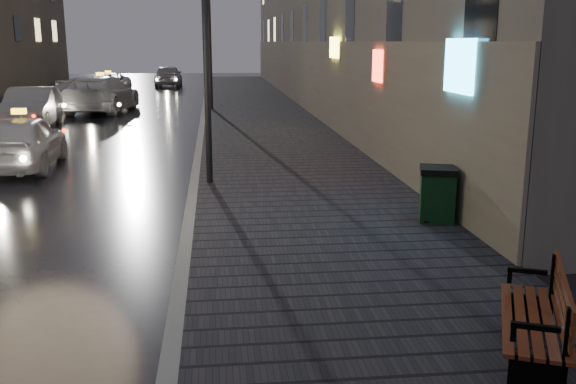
# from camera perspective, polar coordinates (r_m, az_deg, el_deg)

# --- Properties ---
(ground) EXTENTS (120.00, 120.00, 0.00)m
(ground) POSITION_cam_1_polar(r_m,az_deg,el_deg) (8.89, -19.29, -8.65)
(ground) COLOR black
(ground) RESTS_ON ground
(sidewalk) EXTENTS (4.60, 58.00, 0.15)m
(sidewalk) POSITION_cam_1_polar(r_m,az_deg,el_deg) (29.27, -2.75, 7.10)
(sidewalk) COLOR black
(sidewalk) RESTS_ON ground
(curb) EXTENTS (0.20, 58.00, 0.15)m
(curb) POSITION_cam_1_polar(r_m,az_deg,el_deg) (29.21, -7.49, 6.99)
(curb) COLOR slate
(curb) RESTS_ON ground
(lamp_near) EXTENTS (0.36, 0.36, 5.28)m
(lamp_near) POSITION_cam_1_polar(r_m,az_deg,el_deg) (14.05, -7.35, 14.31)
(lamp_near) COLOR black
(lamp_near) RESTS_ON sidewalk
(lamp_far) EXTENTS (0.36, 0.36, 5.28)m
(lamp_far) POSITION_cam_1_polar(r_m,az_deg,el_deg) (30.04, -6.97, 13.70)
(lamp_far) COLOR black
(lamp_far) RESTS_ON sidewalk
(bench) EXTENTS (1.25, 1.83, 0.89)m
(bench) POSITION_cam_1_polar(r_m,az_deg,el_deg) (6.78, 21.64, -10.35)
(bench) COLOR black
(bench) RESTS_ON sidewalk
(trash_bin) EXTENTS (0.77, 0.77, 0.95)m
(trash_bin) POSITION_cam_1_polar(r_m,az_deg,el_deg) (11.40, 13.14, -0.13)
(trash_bin) COLOR black
(trash_bin) RESTS_ON sidewalk
(taxi_near) EXTENTS (1.78, 4.18, 1.41)m
(taxi_near) POSITION_cam_1_polar(r_m,az_deg,el_deg) (17.81, -22.59, 4.17)
(taxi_near) COLOR silver
(taxi_near) RESTS_ON ground
(car_left_mid) EXTENTS (1.91, 4.69, 1.51)m
(car_left_mid) POSITION_cam_1_polar(r_m,az_deg,el_deg) (26.26, -21.84, 6.96)
(car_left_mid) COLOR gray
(car_left_mid) RESTS_ON ground
(taxi_mid) EXTENTS (3.13, 6.05, 1.68)m
(taxi_mid) POSITION_cam_1_polar(r_m,az_deg,el_deg) (31.15, -16.26, 8.37)
(taxi_mid) COLOR silver
(taxi_mid) RESTS_ON ground
(taxi_far) EXTENTS (2.37, 4.79, 1.31)m
(taxi_far) POSITION_cam_1_polar(r_m,az_deg,el_deg) (41.69, -15.65, 9.26)
(taxi_far) COLOR white
(taxi_far) RESTS_ON ground
(car_far) EXTENTS (1.84, 4.53, 1.54)m
(car_far) POSITION_cam_1_polar(r_m,az_deg,el_deg) (48.13, -10.58, 10.13)
(car_far) COLOR #9C9CA4
(car_far) RESTS_ON ground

